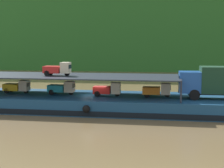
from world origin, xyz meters
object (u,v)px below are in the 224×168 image
cargo_barge (95,103)px  mini_truck_lower_fore (107,89)px  mini_truck_lower_mid (62,88)px  mini_truck_upper_mid (58,69)px  mini_truck_lower_aft (17,87)px  covered_lorry (218,81)px  mini_truck_lower_bow (157,90)px

cargo_barge → mini_truck_lower_fore: bearing=-13.5°
cargo_barge → mini_truck_lower_mid: (-3.54, 0.07, 1.44)m
cargo_barge → mini_truck_lower_fore: mini_truck_lower_fore is taller
mini_truck_lower_mid → mini_truck_upper_mid: bearing=-114.1°
mini_truck_lower_fore → mini_truck_upper_mid: bearing=-178.3°
mini_truck_lower_aft → mini_truck_lower_fore: same height
covered_lorry → mini_truck_lower_aft: size_ratio=2.85×
covered_lorry → mini_truck_lower_aft: (-20.53, 0.63, -1.00)m
cargo_barge → mini_truck_lower_bow: mini_truck_lower_bow is taller
mini_truck_lower_bow → mini_truck_lower_aft: bearing=178.8°
mini_truck_lower_fore → mini_truck_lower_bow: same height
covered_lorry → mini_truck_upper_mid: size_ratio=2.86×
covered_lorry → mini_truck_lower_mid: (-15.51, 0.40, -1.00)m
mini_truck_upper_mid → mini_truck_lower_mid: bearing=65.9°
mini_truck_lower_mid → mini_truck_lower_fore: same height
cargo_barge → mini_truck_lower_aft: mini_truck_lower_aft is taller
covered_lorry → mini_truck_lower_mid: covered_lorry is taller
mini_truck_lower_bow → covered_lorry: bearing=-3.3°
cargo_barge → mini_truck_lower_fore: (1.33, -0.32, 1.44)m
mini_truck_lower_fore → mini_truck_upper_mid: mini_truck_upper_mid is taller
cargo_barge → mini_truck_lower_aft: (-8.56, 0.30, 1.44)m
mini_truck_lower_aft → mini_truck_lower_mid: bearing=-2.6°
cargo_barge → mini_truck_lower_mid: mini_truck_lower_mid is taller
mini_truck_lower_aft → covered_lorry: bearing=-1.8°
covered_lorry → mini_truck_upper_mid: mini_truck_upper_mid is taller
mini_truck_lower_aft → mini_truck_lower_fore: 9.91m
mini_truck_upper_mid → mini_truck_lower_aft: bearing=170.9°
cargo_barge → mini_truck_lower_fore: 1.99m
mini_truck_lower_mid → cargo_barge: bearing=-1.1°
cargo_barge → covered_lorry: bearing=-1.6°
cargo_barge → mini_truck_upper_mid: (-3.78, -0.47, 3.44)m
cargo_barge → covered_lorry: covered_lorry is taller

